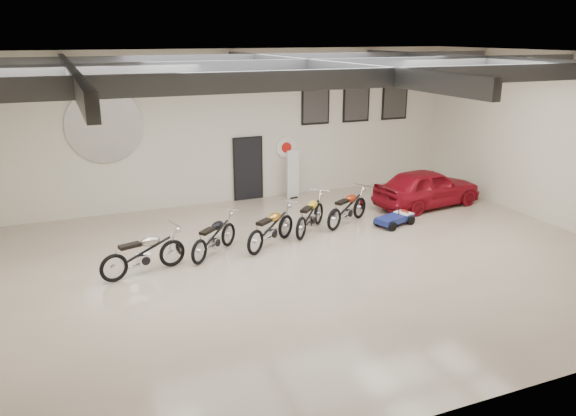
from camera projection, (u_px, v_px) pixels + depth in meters
name	position (u px, v px, depth m)	size (l,w,h in m)	color
floor	(307.00, 264.00, 13.89)	(16.00, 12.00, 0.01)	#B9A38D
ceiling	(309.00, 55.00, 12.40)	(16.00, 12.00, 0.01)	slate
back_wall	(232.00, 127.00, 18.43)	(16.00, 0.02, 5.00)	beige
right_wall	(562.00, 141.00, 16.07)	(0.02, 12.00, 5.00)	beige
ceiling_beams	(309.00, 66.00, 12.47)	(15.80, 11.80, 0.32)	#4F5156
door	(248.00, 169.00, 19.00)	(0.92, 0.08, 2.10)	black
logo_plaque	(105.00, 126.00, 16.84)	(2.30, 0.06, 1.16)	silver
poster_left	(315.00, 105.00, 19.32)	(1.05, 0.08, 1.35)	black
poster_mid	(356.00, 103.00, 19.90)	(1.05, 0.08, 1.35)	black
poster_right	(395.00, 101.00, 20.49)	(1.05, 0.08, 1.35)	black
oil_sign	(286.00, 147.00, 19.32)	(0.72, 0.10, 0.72)	white
banner_stand	(293.00, 173.00, 19.20)	(0.47, 0.19, 1.74)	white
motorcycle_silver	(143.00, 252.00, 13.15)	(2.09, 0.65, 1.09)	silver
motorcycle_black	(214.00, 236.00, 14.32)	(1.97, 0.61, 1.02)	silver
motorcycle_gold	(271.00, 227.00, 14.89)	(2.07, 0.64, 1.07)	silver
motorcycle_yellow	(310.00, 214.00, 15.97)	(2.04, 0.63, 1.06)	silver
motorcycle_red	(347.00, 207.00, 16.62)	(2.04, 0.63, 1.06)	silver
go_kart	(397.00, 216.00, 16.67)	(1.51, 0.68, 0.55)	navy
vintage_car	(427.00, 188.00, 18.33)	(3.73, 1.50, 1.27)	maroon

